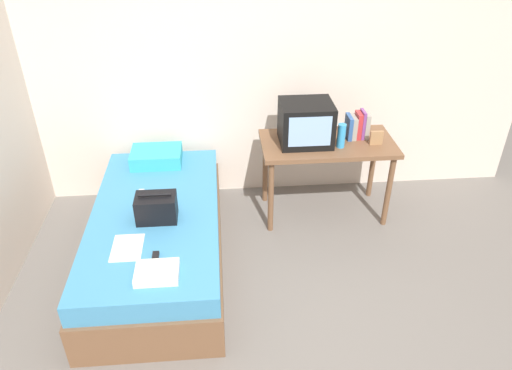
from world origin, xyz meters
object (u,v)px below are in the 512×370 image
tv (306,123)px  remote_dark (155,260)px  handbag (156,208)px  magazine (127,248)px  remote_silver (141,195)px  water_bottle (341,136)px  pillow (157,156)px  book_row (357,126)px  picture_frame (376,138)px  bed (158,237)px  desk (327,151)px  folded_towel (157,273)px

tv → remote_dark: bearing=-135.6°
handbag → magazine: size_ratio=1.03×
magazine → tv: bearing=36.1°
handbag → remote_dark: 0.49m
handbag → remote_silver: bearing=116.5°
tv → water_bottle: (0.29, -0.11, -0.08)m
pillow → magazine: pillow is taller
tv → water_bottle: bearing=-21.8°
book_row → water_bottle: bearing=-136.9°
picture_frame → remote_silver: size_ratio=0.86×
pillow → magazine: (-0.10, -1.20, -0.06)m
bed → book_row: book_row is taller
magazine → remote_dark: bearing=-36.4°
remote_silver → book_row: bearing=12.9°
desk → pillow: 1.52m
remote_dark → folded_towel: size_ratio=0.56×
bed → water_bottle: (1.55, 0.49, 0.60)m
book_row → bed: bearing=-159.3°
desk → water_bottle: (0.08, -0.10, 0.20)m
tv → magazine: tv is taller
tv → desk: bearing=-3.2°
bed → handbag: 0.37m
bed → water_bottle: size_ratio=9.57×
tv → pillow: 1.37m
pillow → remote_silver: pillow is taller
desk → water_bottle: bearing=-50.8°
picture_frame → folded_towel: size_ratio=0.44×
desk → book_row: size_ratio=4.69×
tv → remote_silver: size_ratio=3.06×
desk → picture_frame: picture_frame is taller
handbag → water_bottle: bearing=21.1°
handbag → tv: bearing=29.6°
desk → picture_frame: bearing=-12.1°
handbag → remote_dark: bearing=-87.1°
tv → remote_dark: (-1.20, -1.18, -0.41)m
picture_frame → remote_silver: bearing=-172.2°
magazine → folded_towel: bearing=-52.1°
tv → folded_towel: bearing=-131.6°
bed → pillow: size_ratio=4.49×
remote_dark → bed: bearing=95.8°
remote_dark → pillow: bearing=94.4°
remote_silver → folded_towel: 0.98m
book_row → magazine: bearing=-150.0°
remote_dark → folded_towel: (0.03, -0.15, 0.01)m
book_row → pillow: bearing=176.2°
picture_frame → remote_silver: (-1.99, -0.27, -0.29)m
folded_towel → remote_dark: bearing=100.3°
water_bottle → desk: bearing=129.2°
folded_towel → pillow: bearing=95.0°
bed → remote_silver: size_ratio=13.89×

